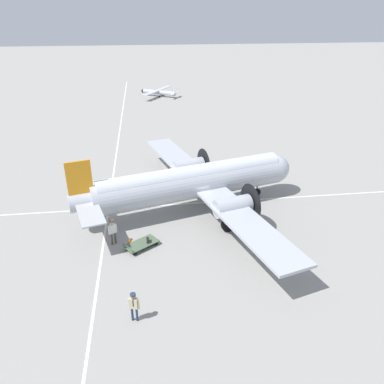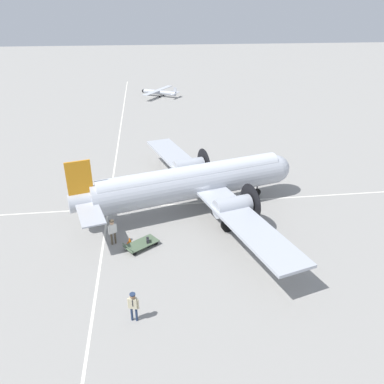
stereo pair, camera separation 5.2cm
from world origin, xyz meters
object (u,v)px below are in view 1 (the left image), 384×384
Objects in this scene: crew_foreground at (134,304)px; passenger_boarding at (113,229)px; baggage_cart at (141,244)px; traffic_cone at (130,241)px; suitcase_near_door at (148,242)px; airliner_main at (196,181)px; light_aircraft_distant at (158,92)px.

passenger_boarding is (-7.36, -1.50, 0.06)m from crew_foreground.
passenger_boarding is 0.74× the size of baggage_cart.
suitcase_near_door is at bearing 72.83° from traffic_cone.
crew_foreground is 0.70× the size of baggage_cart.
airliner_main reaches higher than baggage_cart.
baggage_cart is at bearing -48.71° from passenger_boarding.
crew_foreground is 6.90m from suitcase_near_door.
airliner_main is at bearing 130.38° from traffic_cone.
light_aircraft_distant is at bearing 51.58° from baggage_cart.
suitcase_near_door reaches higher than baggage_cart.
passenger_boarding is 48.13m from light_aircraft_distant.
crew_foreground reaches higher than suitcase_near_door.
crew_foreground is at bearing -7.17° from suitcase_near_door.
baggage_cart is at bearing -147.69° from airliner_main.
suitcase_near_door is at bearing 117.55° from light_aircraft_distant.
light_aircraft_distant is 16.26× the size of traffic_cone.
passenger_boarding is at bearing 114.71° from light_aircraft_distant.
baggage_cart is at bearing -78.89° from crew_foreground.
passenger_boarding is at bearing -161.60° from airliner_main.
suitcase_near_door is 48.48m from light_aircraft_distant.
baggage_cart is at bearing 57.99° from traffic_cone.
suitcase_near_door is (-6.80, 0.86, -0.82)m from crew_foreground.
suitcase_near_door is (0.56, 2.35, -0.88)m from passenger_boarding.
passenger_boarding is at bearing -103.42° from suitcase_near_door.
baggage_cart is 0.93m from traffic_cone.
airliner_main reaches higher than passenger_boarding.
light_aircraft_distant is at bearing 176.35° from suitcase_near_door.
light_aircraft_distant is at bearing 54.28° from passenger_boarding.
suitcase_near_door is at bearing -82.61° from crew_foreground.
baggage_cart is 4.70× the size of traffic_cone.
light_aircraft_distant is 48.19m from traffic_cone.
suitcase_near_door reaches higher than traffic_cone.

